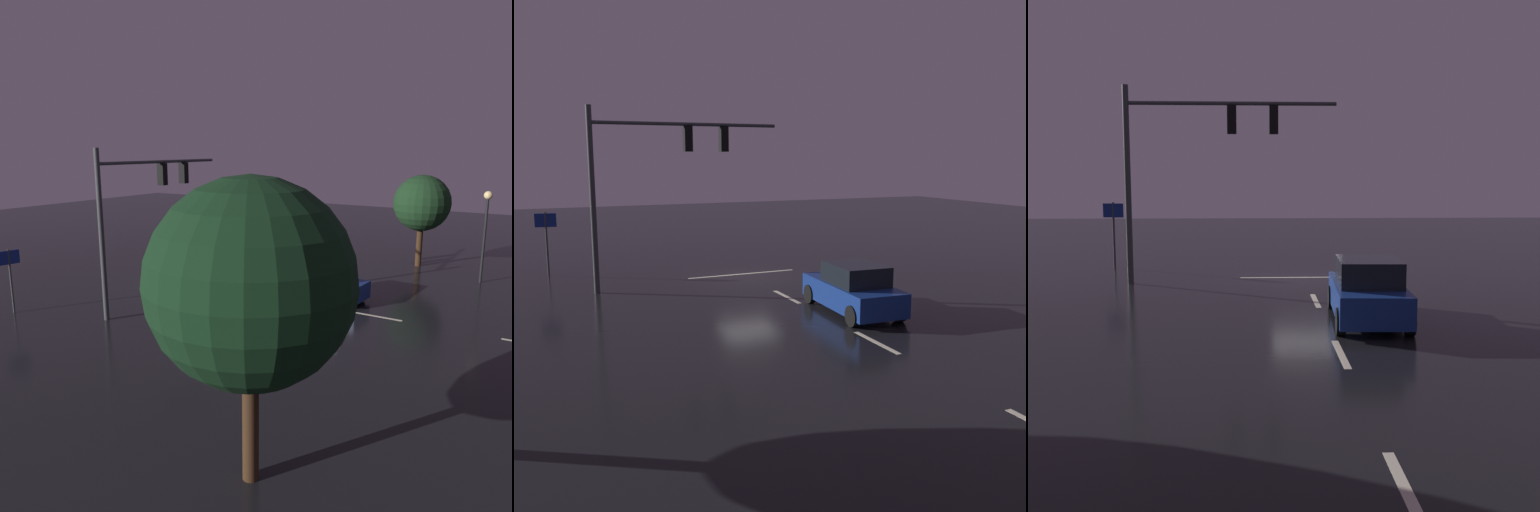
{
  "view_description": "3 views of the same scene",
  "coord_description": "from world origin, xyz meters",
  "views": [
    {
      "loc": [
        20.37,
        16.66,
        7.14
      ],
      "look_at": [
        -0.94,
        3.26,
        1.72
      ],
      "focal_mm": 35.56,
      "sensor_mm": 36.0,
      "label": 1
    },
    {
      "loc": [
        9.22,
        23.53,
        5.26
      ],
      "look_at": [
        0.03,
        2.48,
        1.33
      ],
      "focal_mm": 41.22,
      "sensor_mm": 36.0,
      "label": 2
    },
    {
      "loc": [
        1.76,
        22.91,
        3.72
      ],
      "look_at": [
        1.01,
        4.39,
        1.47
      ],
      "focal_mm": 43.1,
      "sensor_mm": 36.0,
      "label": 3
    }
  ],
  "objects": [
    {
      "name": "lane_dash_mid",
      "position": [
        0.0,
        10.0,
        0.0
      ],
      "size": [
        0.16,
        2.2,
        0.01
      ],
      "primitive_type": "cube",
      "rotation": [
        0.0,
        0.0,
        1.57
      ],
      "color": "beige",
      "rests_on": "ground_plane"
    },
    {
      "name": "lane_dash_far",
      "position": [
        0.0,
        4.0,
        0.0
      ],
      "size": [
        0.16,
        2.2,
        0.01
      ],
      "primitive_type": "cube",
      "rotation": [
        0.0,
        0.0,
        1.57
      ],
      "color": "beige",
      "rests_on": "ground_plane"
    },
    {
      "name": "ground_plane",
      "position": [
        0.0,
        0.0,
        0.0
      ],
      "size": [
        80.0,
        80.0,
        0.0
      ],
      "primitive_type": "plane",
      "color": "black"
    },
    {
      "name": "traffic_signal_assembly",
      "position": [
        4.13,
        0.45,
        4.98
      ],
      "size": [
        7.62,
        0.47,
        7.12
      ],
      "color": "#383A3D",
      "rests_on": "ground_plane"
    },
    {
      "name": "stop_bar",
      "position": [
        0.0,
        -0.74,
        0.0
      ],
      "size": [
        5.0,
        0.16,
        0.01
      ],
      "primitive_type": "cube",
      "color": "beige",
      "rests_on": "ground_plane"
    },
    {
      "name": "car_approaching",
      "position": [
        -1.12,
        6.87,
        0.8
      ],
      "size": [
        2.1,
        4.45,
        1.7
      ],
      "color": "navy",
      "rests_on": "ground_plane"
    },
    {
      "name": "route_sign",
      "position": [
        8.01,
        -3.71,
        2.05
      ],
      "size": [
        0.89,
        0.24,
        2.84
      ],
      "color": "#383A3D",
      "rests_on": "ground_plane"
    }
  ]
}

